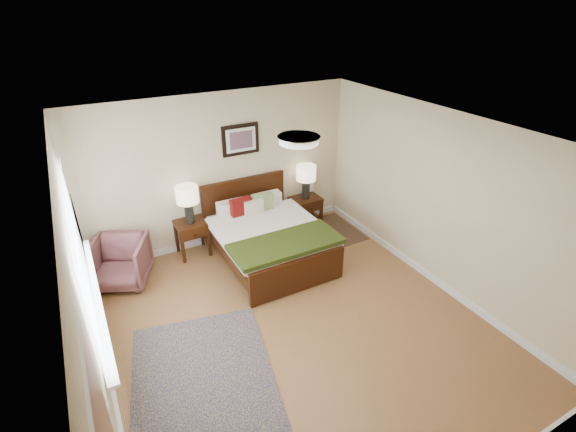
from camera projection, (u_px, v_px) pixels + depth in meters
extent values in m
plane|color=brown|center=(296.00, 324.00, 5.37)|extent=(5.00, 5.00, 0.00)
cube|color=beige|center=(221.00, 171.00, 6.73)|extent=(4.50, 0.04, 2.50)
cube|color=beige|center=(478.00, 411.00, 2.84)|extent=(4.50, 0.04, 2.50)
cube|color=beige|center=(85.00, 302.00, 3.84)|extent=(0.04, 5.00, 2.50)
cube|color=beige|center=(440.00, 201.00, 5.73)|extent=(0.04, 5.00, 2.50)
cube|color=white|center=(299.00, 136.00, 4.20)|extent=(4.50, 5.00, 0.02)
cube|color=silver|center=(78.00, 252.00, 4.32)|extent=(0.02, 2.72, 1.32)
cube|color=silver|center=(79.00, 251.00, 4.33)|extent=(0.01, 2.60, 1.20)
cube|color=silver|center=(96.00, 298.00, 4.64)|extent=(0.10, 2.72, 0.04)
cylinder|color=white|center=(299.00, 140.00, 4.22)|extent=(0.40, 0.40, 0.07)
cylinder|color=beige|center=(299.00, 137.00, 4.20)|extent=(0.44, 0.44, 0.01)
cube|color=black|center=(245.00, 206.00, 7.18)|extent=(1.49, 0.06, 1.04)
cube|color=black|center=(298.00, 276.00, 5.84)|extent=(1.49, 0.06, 0.52)
cube|color=black|center=(227.00, 255.00, 6.26)|extent=(0.06, 1.86, 0.17)
cube|color=black|center=(307.00, 233.00, 6.86)|extent=(0.06, 1.86, 0.17)
cube|color=silver|center=(269.00, 237.00, 6.50)|extent=(1.39, 1.84, 0.21)
cube|color=silver|center=(271.00, 232.00, 6.36)|extent=(1.57, 1.61, 0.09)
cube|color=#26340F|center=(286.00, 244.00, 5.97)|extent=(1.61, 0.70, 0.07)
cube|color=silver|center=(231.00, 208.00, 6.78)|extent=(0.47, 0.18, 0.24)
cube|color=silver|center=(267.00, 200.00, 7.06)|extent=(0.47, 0.18, 0.24)
cube|color=#540B09|center=(241.00, 207.00, 6.72)|extent=(0.36, 0.17, 0.30)
cube|color=#768F52|center=(262.00, 202.00, 6.88)|extent=(0.36, 0.16, 0.30)
cube|color=beige|center=(254.00, 208.00, 6.75)|extent=(0.32, 0.13, 0.26)
cube|color=black|center=(241.00, 140.00, 6.64)|extent=(0.62, 0.03, 0.50)
cube|color=silver|center=(241.00, 140.00, 6.62)|extent=(0.50, 0.01, 0.38)
cube|color=#A52D23|center=(241.00, 140.00, 6.61)|extent=(0.38, 0.01, 0.28)
cube|color=black|center=(191.00, 224.00, 6.60)|extent=(0.49, 0.44, 0.05)
cube|color=black|center=(183.00, 248.00, 6.50)|extent=(0.05, 0.05, 0.53)
cube|color=black|center=(209.00, 241.00, 6.68)|extent=(0.05, 0.05, 0.53)
cube|color=black|center=(176.00, 237.00, 6.79)|extent=(0.05, 0.05, 0.53)
cube|color=black|center=(202.00, 231.00, 6.97)|extent=(0.05, 0.05, 0.53)
cube|color=black|center=(195.00, 235.00, 6.49)|extent=(0.43, 0.03, 0.14)
cube|color=black|center=(306.00, 199.00, 7.51)|extent=(0.53, 0.40, 0.05)
cube|color=black|center=(299.00, 219.00, 7.41)|extent=(0.05, 0.05, 0.48)
cube|color=black|center=(321.00, 213.00, 7.60)|extent=(0.05, 0.05, 0.48)
cube|color=black|center=(290.00, 211.00, 7.67)|extent=(0.05, 0.05, 0.48)
cube|color=black|center=(312.00, 206.00, 7.87)|extent=(0.05, 0.05, 0.48)
cube|color=black|center=(311.00, 208.00, 7.42)|extent=(0.47, 0.03, 0.14)
cube|color=black|center=(305.00, 217.00, 7.68)|extent=(0.47, 0.34, 0.03)
cube|color=black|center=(305.00, 215.00, 7.67)|extent=(0.19, 0.25, 0.03)
cube|color=black|center=(305.00, 214.00, 7.65)|extent=(0.19, 0.25, 0.03)
cube|color=black|center=(305.00, 212.00, 7.64)|extent=(0.19, 0.25, 0.03)
cube|color=black|center=(305.00, 210.00, 7.62)|extent=(0.19, 0.25, 0.03)
cube|color=black|center=(305.00, 209.00, 7.60)|extent=(0.19, 0.25, 0.03)
cube|color=black|center=(305.00, 207.00, 7.59)|extent=(0.19, 0.25, 0.03)
cylinder|color=black|center=(189.00, 213.00, 6.51)|extent=(0.14, 0.14, 0.32)
cylinder|color=black|center=(188.00, 203.00, 6.43)|extent=(0.02, 0.02, 0.06)
cylinder|color=#FCE2C0|center=(187.00, 194.00, 6.36)|extent=(0.35, 0.35, 0.26)
cylinder|color=black|center=(306.00, 190.00, 7.42)|extent=(0.14, 0.14, 0.32)
cylinder|color=black|center=(306.00, 180.00, 7.34)|extent=(0.02, 0.02, 0.06)
cylinder|color=#FCE2C0|center=(306.00, 173.00, 7.27)|extent=(0.35, 0.35, 0.26)
imported|color=brown|center=(120.00, 262.00, 6.01)|extent=(1.00, 1.01, 0.70)
cube|color=#0B1239|center=(204.00, 384.00, 4.54)|extent=(1.93, 2.42, 0.01)
cube|color=black|center=(334.00, 230.00, 7.52)|extent=(0.74, 1.11, 0.01)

